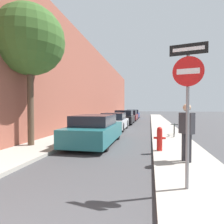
{
  "coord_description": "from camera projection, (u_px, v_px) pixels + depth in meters",
  "views": [
    {
      "loc": [
        1.78,
        -0.77,
        1.8
      ],
      "look_at": [
        -0.39,
        10.08,
        1.5
      ],
      "focal_mm": 30.66,
      "sensor_mm": 36.0,
      "label": 1
    }
  ],
  "objects": [
    {
      "name": "bicycle",
      "position": [
        174.0,
        130.0,
        11.19
      ],
      "size": [
        0.44,
        1.65,
        0.68
      ],
      "rotation": [
        0.0,
        0.0,
        -0.13
      ],
      "color": "black",
      "rests_on": "sidewalk_right"
    },
    {
      "name": "parked_car_black",
      "position": [
        124.0,
        117.0,
        20.05
      ],
      "size": [
        1.88,
        4.03,
        1.45
      ],
      "color": "black",
      "rests_on": "ground"
    },
    {
      "name": "street_tree_near",
      "position": [
        30.0,
        41.0,
        8.3
      ],
      "size": [
        3.01,
        3.01,
        6.08
      ],
      "color": "#4C3A2B",
      "rests_on": "sidewalk_left"
    },
    {
      "name": "building_facade_left",
      "position": [
        83.0,
        83.0,
        17.56
      ],
      "size": [
        0.7,
        52.0,
        7.94
      ],
      "color": "brown",
      "rests_on": "ground"
    },
    {
      "name": "parked_car_maroon",
      "position": [
        130.0,
        116.0,
        25.09
      ],
      "size": [
        1.86,
        4.18,
        1.35
      ],
      "color": "black",
      "rests_on": "ground"
    },
    {
      "name": "parked_car_teal",
      "position": [
        95.0,
        130.0,
        9.26
      ],
      "size": [
        1.91,
        4.65,
        1.41
      ],
      "color": "black",
      "rests_on": "ground"
    },
    {
      "name": "ground_plane",
      "position": [
        129.0,
        127.0,
        16.84
      ],
      "size": [
        120.0,
        120.0,
        0.0
      ],
      "primitive_type": "plane",
      "color": "#3D3D3F"
    },
    {
      "name": "fire_hydrant",
      "position": [
        160.0,
        138.0,
        7.34
      ],
      "size": [
        0.45,
        0.21,
        0.91
      ],
      "color": "red",
      "rests_on": "sidewalk_right"
    },
    {
      "name": "parked_car_navy",
      "position": [
        133.0,
        114.0,
        30.1
      ],
      "size": [
        1.91,
        4.15,
        1.36
      ],
      "color": "black",
      "rests_on": "ground"
    },
    {
      "name": "pedestrian",
      "position": [
        187.0,
        129.0,
        5.85
      ],
      "size": [
        0.46,
        0.47,
        1.78
      ],
      "rotation": [
        0.0,
        0.0,
        2.31
      ],
      "color": "#2D2D33",
      "rests_on": "sidewalk_right"
    },
    {
      "name": "parked_car_silver",
      "position": [
        114.0,
        122.0,
        14.92
      ],
      "size": [
        1.81,
        3.98,
        1.33
      ],
      "color": "black",
      "rests_on": "ground"
    },
    {
      "name": "sidewalk_left",
      "position": [
        98.0,
        126.0,
        17.4
      ],
      "size": [
        2.0,
        52.0,
        0.12
      ],
      "color": "#9E998E",
      "rests_on": "ground"
    },
    {
      "name": "sidewalk_right",
      "position": [
        163.0,
        127.0,
        16.27
      ],
      "size": [
        2.0,
        52.0,
        0.12
      ],
      "color": "#9E998E",
      "rests_on": "ground"
    },
    {
      "name": "traffic_sign_post",
      "position": [
        188.0,
        94.0,
        3.85
      ],
      "size": [
        0.71,
        0.18,
        2.94
      ],
      "rotation": [
        0.0,
        0.0,
        -0.21
      ],
      "color": "gray",
      "rests_on": "sidewalk_right"
    }
  ]
}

